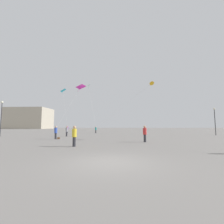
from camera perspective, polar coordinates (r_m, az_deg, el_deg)
ground_plane at (r=7.41m, az=-0.76°, el=-18.49°), size 300.00×300.00×0.00m
person_in_blue at (r=21.13m, az=-20.48°, el=-7.04°), size 0.37×0.37×1.71m
person_in_teal at (r=36.73m, az=-6.14°, el=-6.56°), size 0.36×0.36×1.63m
person_in_red at (r=16.56m, az=12.28°, el=-7.75°), size 0.38×0.38×1.75m
person_in_yellow at (r=13.05m, az=-14.06°, el=-8.46°), size 0.37×0.37×1.72m
person_in_purple at (r=39.41m, az=-16.50°, el=-6.13°), size 0.40×0.40×1.83m
person_in_grey at (r=26.11m, az=-16.75°, el=-6.84°), size 0.36×0.36×1.65m
kite_emerald_delta at (r=42.01m, az=-8.78°, el=9.70°), size 3.14×4.43×11.83m
kite_cyan_delta at (r=41.27m, az=-18.01°, el=7.66°), size 2.49×1.68×10.07m
kite_amber_diamond at (r=34.24m, az=14.41°, el=10.21°), size 13.08×5.07×10.03m
kite_magenta_delta at (r=22.93m, az=-11.87°, el=9.18°), size 3.43×2.40×6.56m
building_left_hall at (r=113.93m, az=-28.68°, el=-2.17°), size 26.03×18.47×13.44m
lamppost_east at (r=33.61m, az=34.31°, el=-1.51°), size 0.36×0.36×5.07m
lamppost_west at (r=30.76m, az=-36.30°, el=-0.33°), size 0.36×0.36×5.83m
handbag_beside_flyer at (r=21.15m, az=-19.56°, el=-9.29°), size 0.34×0.19×0.24m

